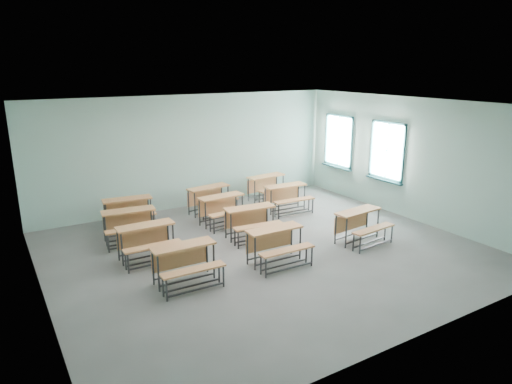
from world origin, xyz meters
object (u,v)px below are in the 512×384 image
Objects in this scene: desk_unit_r1c1 at (252,218)px; desk_unit_r3c1 at (211,196)px; desk_unit_r0c1 at (277,241)px; desk_unit_r3c2 at (268,184)px; desk_unit_r1c0 at (147,237)px; desk_unit_r0c0 at (186,259)px; desk_unit_r0c2 at (361,222)px; desk_unit_r2c2 at (287,194)px; desk_unit_r3c0 at (128,209)px; desk_unit_r2c1 at (223,206)px; desk_unit_r2c0 at (130,221)px.

desk_unit_r1c1 and desk_unit_r3c1 have the same top height.
desk_unit_r3c2 is at bearing 60.72° from desk_unit_r0c1.
desk_unit_r3c1 is (2.50, 2.12, 0.00)m from desk_unit_r1c0.
desk_unit_r3c1 and desk_unit_r3c2 have the same top height.
desk_unit_r0c0 is 4.28m from desk_unit_r0c2.
desk_unit_r1c0 and desk_unit_r2c2 have the same top height.
desk_unit_r0c1 is at bearing -34.74° from desk_unit_r1c0.
desk_unit_r3c1 is at bearing 41.10° from desk_unit_r1c0.
desk_unit_r0c1 is 4.23m from desk_unit_r3c0.
desk_unit_r2c1 is (0.17, 2.71, 0.00)m from desk_unit_r0c1.
desk_unit_r3c1 is at bearing 112.99° from desk_unit_r0c2.
desk_unit_r0c0 and desk_unit_r1c0 have the same top height.
desk_unit_r0c2 is at bearing 0.86° from desk_unit_r0c1.
desk_unit_r2c2 is at bearing -6.56° from desk_unit_r3c0.
desk_unit_r0c2 is 0.98× the size of desk_unit_r3c1.
desk_unit_r2c0 is at bearing 130.09° from desk_unit_r0c1.
desk_unit_r0c1 is 0.95× the size of desk_unit_r0c2.
desk_unit_r2c1 is 2.38m from desk_unit_r3c0.
desk_unit_r3c0 is 2.27m from desk_unit_r3c1.
desk_unit_r1c1 is 1.02× the size of desk_unit_r2c1.
desk_unit_r0c1 and desk_unit_r1c0 have the same top height.
desk_unit_r2c0 is 1.02× the size of desk_unit_r3c2.
desk_unit_r0c0 is 0.98× the size of desk_unit_r2c2.
desk_unit_r1c1 is (2.50, -0.07, 0.00)m from desk_unit_r1c0.
desk_unit_r0c0 is 0.96× the size of desk_unit_r1c1.
desk_unit_r1c1 is at bearing 80.42° from desk_unit_r0c1.
desk_unit_r3c2 is at bearing 43.13° from desk_unit_r0c0.
desk_unit_r1c0 is 0.97× the size of desk_unit_r2c1.
desk_unit_r0c2 is at bearing -0.64° from desk_unit_r0c0.
desk_unit_r0c1 is at bearing -102.21° from desk_unit_r3c1.
desk_unit_r2c2 is at bearing 7.03° from desk_unit_r2c0.
desk_unit_r2c2 is at bearing -2.62° from desk_unit_r2c1.
desk_unit_r0c2 is 1.02× the size of desk_unit_r2c1.
desk_unit_r2c0 and desk_unit_r3c1 have the same top height.
desk_unit_r1c0 is at bearing 145.73° from desk_unit_r0c1.
desk_unit_r0c0 and desk_unit_r2c1 have the same top height.
desk_unit_r0c1 is 3.51m from desk_unit_r2c2.
desk_unit_r1c1 is 1.21m from desk_unit_r2c1.
desk_unit_r3c2 is (2.06, 2.47, 0.00)m from desk_unit_r1c1.
desk_unit_r0c0 is at bearing -143.84° from desk_unit_r3c2.
desk_unit_r0c1 and desk_unit_r3c0 have the same top height.
desk_unit_r0c2 is 5.71m from desk_unit_r3c0.
desk_unit_r2c2 is (-0.14, 2.76, 0.00)m from desk_unit_r0c2.
desk_unit_r3c2 is (4.33, 0.24, 0.00)m from desk_unit_r3c0.
desk_unit_r0c0 is 2.65m from desk_unit_r2c0.
desk_unit_r0c2 is 3.48m from desk_unit_r2c1.
desk_unit_r0c0 is 0.95× the size of desk_unit_r3c0.
desk_unit_r1c1 is at bearing -19.30° from desk_unit_r2c0.
desk_unit_r3c2 is at bearing 10.00° from desk_unit_r3c0.
desk_unit_r0c1 is 1.53m from desk_unit_r1c1.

